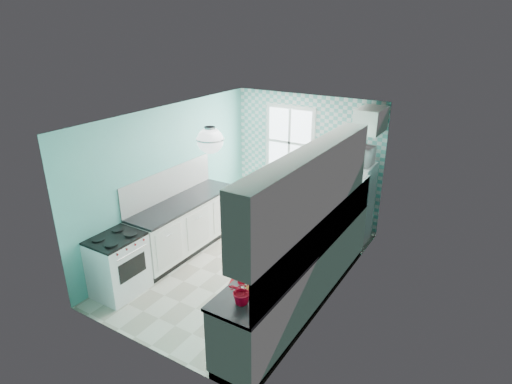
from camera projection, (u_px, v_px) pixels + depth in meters
The scene contains 26 objects.
floor at pixel (245, 267), 7.03m from camera, with size 3.00×4.40×0.02m, color silver.
ceiling at pixel (244, 115), 6.08m from camera, with size 3.00×4.40×0.02m, color white.
wall_back at pixel (307, 159), 8.30m from camera, with size 3.00×0.02×2.50m, color #60BDB3.
wall_front at pixel (138, 261), 4.81m from camera, with size 3.00×0.02×2.50m, color #60BDB3.
wall_left at pixel (171, 179), 7.29m from camera, with size 0.02×4.40×2.50m, color #60BDB3.
wall_right at pixel (338, 219), 5.82m from camera, with size 0.02×4.40×2.50m, color #60BDB3.
accent_wall at pixel (306, 160), 8.28m from camera, with size 3.00×0.01×2.50m, color #65BCB3.
window at pixel (290, 142), 8.32m from camera, with size 1.04×0.05×1.44m.
backsplash_right at pixel (324, 234), 5.54m from camera, with size 0.02×3.60×0.51m, color white.
backsplash_left at pixel (169, 183), 7.24m from camera, with size 0.02×2.15×0.51m, color white.
upper_cabinets_right at pixel (309, 185), 5.19m from camera, with size 0.33×3.20×0.90m, color white.
upper_cabinet_fridge at pixel (371, 120), 6.99m from camera, with size 0.40×0.74×0.40m, color white.
ceiling_light at pixel (210, 140), 5.52m from camera, with size 0.34×0.34×0.35m.
base_cabinets_right at pixel (302, 276), 5.95m from camera, with size 0.60×3.60×0.90m, color white.
countertop_right at pixel (302, 246), 5.79m from camera, with size 0.63×3.60×0.04m, color black.
base_cabinets_left at pixel (185, 227), 7.38m from camera, with size 0.60×2.15×0.90m, color white.
countertop_left at pixel (184, 202), 7.19m from camera, with size 0.63×2.15×0.04m, color black.
fridge at pixel (352, 203), 7.62m from camera, with size 0.64×0.64×1.47m.
stove at pixel (118, 264), 6.21m from camera, with size 0.59×0.74×0.89m.
sink at pixel (335, 215), 6.68m from camera, with size 0.53×0.45×0.53m.
rug at pixel (253, 283), 6.57m from camera, with size 0.70×1.01×0.02m, color #720F01.
dish_towel at pixel (318, 233), 7.09m from camera, with size 0.02×0.23×0.35m, color teal.
fruit_bowl at pixel (254, 290), 4.77m from camera, with size 0.26×0.26×0.06m, color white.
potted_plant at pixel (243, 291), 4.54m from camera, with size 0.28×0.24×0.31m, color red.
soap_bottle at pixel (341, 207), 6.71m from camera, with size 0.08×0.08×0.18m, color #91A3AB.
microwave at pixel (356, 155), 7.29m from camera, with size 0.58×0.39×0.32m, color silver.
Camera 1 is at (3.32, -5.06, 3.77)m, focal length 30.00 mm.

